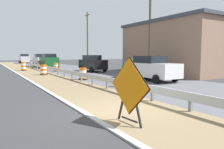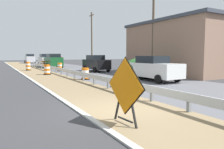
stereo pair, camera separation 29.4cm
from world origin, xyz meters
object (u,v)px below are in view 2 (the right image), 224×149
at_px(traffic_barrel_far, 60,67).
at_px(traffic_barrel_nearest, 126,80).
at_px(traffic_barrel_farther, 43,65).
at_px(car_lead_far_lane, 53,61).
at_px(car_trailing_far_lane, 45,60).
at_px(traffic_barrel_close, 85,74).
at_px(car_trailing_near_lane, 55,59).
at_px(traffic_barrel_farthest, 28,66).
at_px(utility_pole_mid, 92,39).
at_px(warning_sign_diamond, 125,88).
at_px(traffic_barrel_mid, 47,70).
at_px(car_mid_far_lane, 153,68).
at_px(car_lead_near_lane, 30,59).
at_px(utility_pole_near, 153,28).
at_px(car_distant_a, 96,63).

bearing_deg(traffic_barrel_far, traffic_barrel_nearest, -89.47).
bearing_deg(traffic_barrel_farther, car_lead_far_lane, -43.27).
height_order(traffic_barrel_nearest, car_trailing_far_lane, car_trailing_far_lane).
xyz_separation_m(traffic_barrel_close, car_trailing_near_lane, (4.89, 29.17, 0.65)).
xyz_separation_m(traffic_barrel_farthest, car_lead_far_lane, (4.30, 4.08, 0.59)).
bearing_deg(traffic_barrel_close, utility_pole_mid, 64.53).
bearing_deg(traffic_barrel_farther, car_trailing_near_lane, 66.65).
distance_m(traffic_barrel_nearest, car_trailing_near_lane, 34.43).
height_order(traffic_barrel_close, traffic_barrel_farthest, traffic_barrel_farthest).
distance_m(traffic_barrel_close, traffic_barrel_farthest, 13.58).
bearing_deg(warning_sign_diamond, traffic_barrel_far, -105.06).
bearing_deg(utility_pole_mid, traffic_barrel_mid, -132.03).
height_order(warning_sign_diamond, traffic_barrel_farthest, warning_sign_diamond).
relative_size(car_lead_far_lane, car_mid_far_lane, 0.98).
bearing_deg(warning_sign_diamond, traffic_barrel_farther, -101.54).
xyz_separation_m(car_lead_near_lane, car_lead_far_lane, (0.43, -21.72, -0.01)).
bearing_deg(traffic_barrel_farther, utility_pole_near, -67.06).
relative_size(utility_pole_near, utility_pole_mid, 1.02).
distance_m(traffic_barrel_mid, utility_pole_mid, 15.23).
relative_size(car_mid_far_lane, utility_pole_mid, 0.53).
bearing_deg(traffic_barrel_mid, car_trailing_far_lane, 78.74).
relative_size(traffic_barrel_farthest, utility_pole_near, 0.12).
bearing_deg(car_distant_a, traffic_barrel_farthest, -130.12).
bearing_deg(traffic_barrel_close, traffic_barrel_farther, 88.93).
bearing_deg(traffic_barrel_farthest, warning_sign_diamond, -91.37).
distance_m(car_trailing_far_lane, car_distant_a, 15.58).
relative_size(car_lead_far_lane, utility_pole_near, 0.51).
xyz_separation_m(car_lead_far_lane, car_trailing_far_lane, (-0.11, 5.40, -0.00)).
distance_m(traffic_barrel_farther, car_lead_near_lane, 20.50).
distance_m(car_lead_far_lane, car_trailing_far_lane, 5.40).
bearing_deg(car_distant_a, utility_pole_near, 26.79).
height_order(traffic_barrel_close, utility_pole_near, utility_pole_near).
distance_m(traffic_barrel_nearest, car_lead_near_lane, 44.13).
height_order(utility_pole_near, utility_pole_mid, utility_pole_near).
height_order(car_lead_far_lane, car_mid_far_lane, car_lead_far_lane).
height_order(traffic_barrel_nearest, car_trailing_near_lane, car_trailing_near_lane).
bearing_deg(utility_pole_mid, car_trailing_far_lane, 136.85).
bearing_deg(car_trailing_far_lane, traffic_barrel_farthest, 156.98).
bearing_deg(car_lead_near_lane, car_lead_far_lane, -177.87).
height_order(traffic_barrel_farther, utility_pole_mid, utility_pole_mid).
distance_m(car_lead_near_lane, car_trailing_far_lane, 16.32).
bearing_deg(warning_sign_diamond, car_trailing_near_lane, -106.09).
xyz_separation_m(traffic_barrel_close, utility_pole_near, (7.85, 0.91, 4.36)).
bearing_deg(traffic_barrel_farther, traffic_barrel_farthest, -119.29).
xyz_separation_m(warning_sign_diamond, traffic_barrel_close, (3.22, 11.09, -0.63)).
height_order(traffic_barrel_farther, car_trailing_near_lane, car_trailing_near_lane).
relative_size(car_distant_a, utility_pole_mid, 0.50).
bearing_deg(utility_pole_near, car_lead_far_lane, 110.56).
bearing_deg(traffic_barrel_farther, car_lead_near_lane, 87.51).
bearing_deg(traffic_barrel_far, car_lead_far_lane, 82.07).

